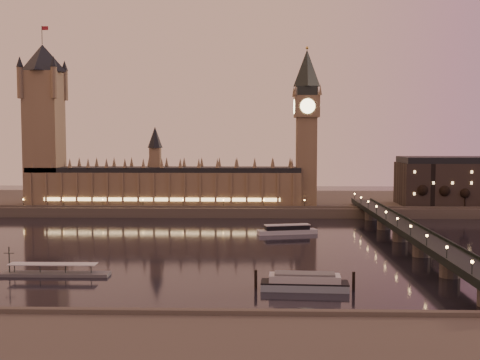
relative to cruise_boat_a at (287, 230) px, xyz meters
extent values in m
plane|color=black|center=(-37.50, -39.40, -2.23)|extent=(700.00, 700.00, 0.00)
cube|color=#423D35|center=(-7.50, 125.60, 0.77)|extent=(560.00, 130.00, 6.00)
cube|color=brown|center=(-77.50, 81.60, 14.77)|extent=(180.00, 26.00, 22.00)
cube|color=black|center=(-77.50, 81.60, 27.37)|extent=(180.00, 22.00, 3.20)
cube|color=#FFCC7F|center=(-77.50, 68.10, 8.77)|extent=(153.00, 0.25, 2.20)
cube|color=brown|center=(-157.50, 81.60, 47.77)|extent=(22.00, 22.00, 88.00)
cone|color=black|center=(-157.50, 81.60, 100.77)|extent=(31.68, 31.68, 18.00)
cylinder|color=black|center=(-157.50, 81.60, 115.77)|extent=(0.44, 0.44, 12.00)
cube|color=maroon|center=(-155.30, 81.60, 120.27)|extent=(4.00, 0.15, 2.50)
cube|color=brown|center=(16.50, 81.60, 32.77)|extent=(13.00, 13.00, 58.00)
cube|color=brown|center=(16.50, 81.60, 68.77)|extent=(16.00, 16.00, 14.00)
cylinder|color=#FFEAA5|center=(16.50, 73.42, 68.77)|extent=(9.60, 0.35, 9.60)
cylinder|color=#FFEAA5|center=(8.32, 81.60, 68.77)|extent=(0.35, 9.60, 9.60)
cube|color=black|center=(16.50, 81.60, 78.77)|extent=(13.00, 13.00, 6.00)
cone|color=black|center=(16.50, 81.60, 93.77)|extent=(17.68, 17.68, 24.00)
sphere|color=gold|center=(16.50, 81.60, 106.77)|extent=(2.00, 2.00, 2.00)
cube|color=black|center=(54.50, -39.40, 5.77)|extent=(13.00, 260.00, 2.00)
cube|color=black|center=(48.20, -39.40, 7.27)|extent=(0.60, 260.00, 1.00)
cube|color=black|center=(60.80, -39.40, 7.27)|extent=(0.60, 260.00, 1.00)
cylinder|color=black|center=(90.58, 69.60, 8.67)|extent=(0.70, 0.70, 9.81)
sphere|color=black|center=(90.58, 69.60, 13.79)|extent=(6.54, 6.54, 6.54)
cylinder|color=black|center=(104.23, 69.60, 8.67)|extent=(0.70, 0.70, 9.81)
sphere|color=black|center=(104.23, 69.60, 13.79)|extent=(6.54, 6.54, 6.54)
cylinder|color=black|center=(117.89, 69.60, 8.67)|extent=(0.70, 0.70, 9.81)
sphere|color=black|center=(117.89, 69.60, 13.79)|extent=(6.54, 6.54, 6.54)
cube|color=silver|center=(0.00, 0.00, -1.07)|extent=(32.37, 13.83, 2.32)
cube|color=black|center=(0.00, 0.00, 1.25)|extent=(24.08, 10.77, 2.32)
cube|color=silver|center=(0.00, 0.00, 2.62)|extent=(24.76, 11.18, 0.42)
cube|color=#8397A6|center=(-0.11, -116.42, -1.05)|extent=(29.58, 9.89, 2.37)
cube|color=black|center=(-0.11, -116.42, 0.37)|extent=(29.58, 9.89, 0.46)
cube|color=silver|center=(-0.11, -116.42, 1.78)|extent=(24.07, 8.66, 2.37)
cube|color=#595B5E|center=(-0.11, -116.42, 3.28)|extent=(20.38, 7.54, 0.64)
cylinder|color=black|center=(-16.48, -114.46, 0.87)|extent=(1.00, 1.00, 6.19)
cylinder|color=black|center=(16.26, -116.38, 0.87)|extent=(1.00, 1.00, 6.19)
cube|color=#595B5E|center=(-90.61, -98.09, -1.66)|extent=(40.04, 6.67, 1.14)
cube|color=silver|center=(-91.57, -98.09, 2.11)|extent=(32.41, 5.72, 0.29)
cylinder|color=black|center=(-107.77, -98.09, 3.68)|extent=(0.38, 0.38, 9.53)
cylinder|color=black|center=(-107.77, -98.09, 6.06)|extent=(3.81, 0.23, 0.23)
camera|label=1|loc=(-16.33, -315.18, 48.97)|focal=45.00mm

